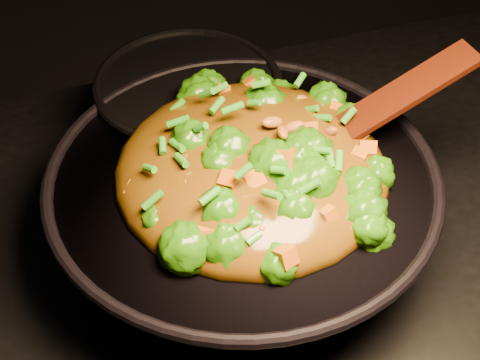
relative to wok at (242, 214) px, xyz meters
name	(u,v)px	position (x,y,z in m)	size (l,w,h in m)	color
wok	(242,214)	(0.00, 0.00, 0.00)	(0.46, 0.46, 0.13)	black
stir_fry	(252,140)	(0.01, 0.00, 0.12)	(0.33, 0.33, 0.11)	#276A07
spatula	(367,116)	(0.16, 0.00, 0.11)	(0.30, 0.05, 0.01)	#330D04
back_pot	(190,119)	(-0.02, 0.19, 0.01)	(0.25, 0.25, 0.14)	black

